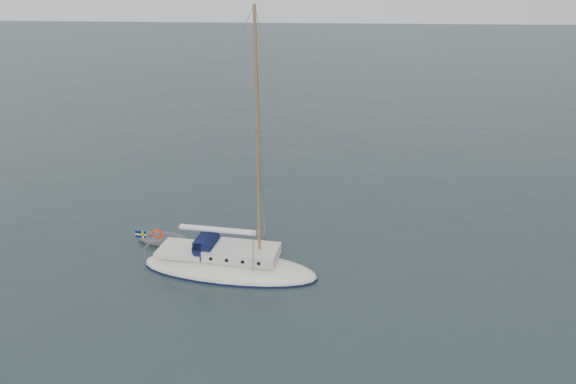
{
  "coord_description": "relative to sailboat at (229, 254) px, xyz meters",
  "views": [
    {
      "loc": [
        2.76,
        -26.39,
        14.27
      ],
      "look_at": [
        0.49,
        0.0,
        3.89
      ],
      "focal_mm": 35.0,
      "sensor_mm": 36.0,
      "label": 1
    }
  ],
  "objects": [
    {
      "name": "ground",
      "position": [
        2.39,
        1.53,
        -1.03
      ],
      "size": [
        300.0,
        300.0,
        0.0
      ],
      "primitive_type": "plane",
      "color": "black",
      "rests_on": "ground"
    },
    {
      "name": "dinghy",
      "position": [
        -4.37,
        3.03,
        -0.84
      ],
      "size": [
        3.09,
        1.39,
        0.44
      ],
      "rotation": [
        0.0,
        0.0,
        -0.18
      ],
      "color": "#515156",
      "rests_on": "ground"
    },
    {
      "name": "sailboat",
      "position": [
        0.0,
        0.0,
        0.0
      ],
      "size": [
        9.57,
        2.87,
        13.63
      ],
      "rotation": [
        0.0,
        0.0,
        -0.11
      ],
      "color": "silver",
      "rests_on": "ground"
    }
  ]
}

